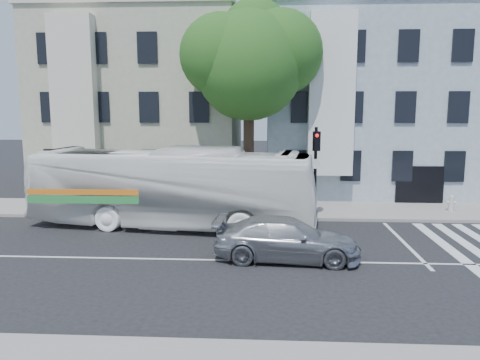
# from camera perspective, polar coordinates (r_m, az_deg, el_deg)

# --- Properties ---
(ground) EXTENTS (120.00, 120.00, 0.00)m
(ground) POSITION_cam_1_polar(r_m,az_deg,el_deg) (16.90, -0.04, -9.78)
(ground) COLOR black
(ground) RESTS_ON ground
(sidewalk_far) EXTENTS (80.00, 4.00, 0.15)m
(sidewalk_far) POSITION_cam_1_polar(r_m,az_deg,el_deg) (24.59, 1.00, -3.64)
(sidewalk_far) COLOR gray
(sidewalk_far) RESTS_ON ground
(building_left) EXTENTS (12.00, 10.00, 11.00)m
(building_left) POSITION_cam_1_polar(r_m,az_deg,el_deg) (31.97, -11.28, 8.88)
(building_left) COLOR #9E9F85
(building_left) RESTS_ON ground
(building_right) EXTENTS (12.00, 10.00, 11.00)m
(building_right) POSITION_cam_1_polar(r_m,az_deg,el_deg) (31.58, 14.47, 8.78)
(building_right) COLOR #8897A2
(building_right) RESTS_ON ground
(street_tree) EXTENTS (7.30, 5.90, 11.10)m
(street_tree) POSITION_cam_1_polar(r_m,az_deg,el_deg) (24.85, 1.25, 14.48)
(street_tree) COLOR #2D2116
(street_tree) RESTS_ON ground
(bus) EXTENTS (4.81, 13.31, 3.62)m
(bus) POSITION_cam_1_polar(r_m,az_deg,el_deg) (21.35, -8.30, -0.91)
(bus) COLOR white
(bus) RESTS_ON ground
(sedan) EXTENTS (2.46, 5.33, 1.51)m
(sedan) POSITION_cam_1_polar(r_m,az_deg,el_deg) (16.89, 5.70, -7.17)
(sedan) COLOR #A6A8AD
(sedan) RESTS_ON ground
(hedge) EXTENTS (8.50, 2.49, 0.70)m
(hedge) POSITION_cam_1_polar(r_m,az_deg,el_deg) (23.44, -3.01, -3.21)
(hedge) COLOR #28581C
(hedge) RESTS_ON sidewalk_far
(traffic_signal) EXTENTS (0.45, 0.54, 4.48)m
(traffic_signal) POSITION_cam_1_polar(r_m,az_deg,el_deg) (22.26, 9.21, 2.29)
(traffic_signal) COLOR black
(traffic_signal) RESTS_ON ground
(fire_hydrant) EXTENTS (0.47, 0.27, 0.82)m
(fire_hydrant) POSITION_cam_1_polar(r_m,az_deg,el_deg) (26.29, 24.36, -2.53)
(fire_hydrant) COLOR #BABAB5
(fire_hydrant) RESTS_ON sidewalk_far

